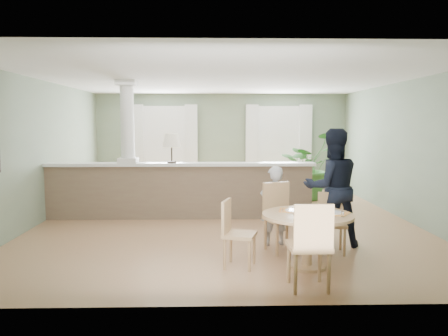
{
  "coord_description": "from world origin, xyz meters",
  "views": [
    {
      "loc": [
        -0.24,
        -8.33,
        1.88
      ],
      "look_at": [
        -0.06,
        -1.0,
        1.13
      ],
      "focal_mm": 35.0,
      "sensor_mm": 36.0,
      "label": 1
    }
  ],
  "objects_px": {
    "dining_table": "(308,225)",
    "chair_side": "(235,230)",
    "chair_far_man": "(331,219)",
    "child_person": "(274,206)",
    "chair_near": "(310,242)",
    "man_person": "(332,188)",
    "sofa": "(222,186)",
    "houseplant": "(308,166)",
    "chair_far_boy": "(280,213)"
  },
  "relations": [
    {
      "from": "dining_table",
      "to": "chair_far_boy",
      "type": "bearing_deg",
      "value": 107.5
    },
    {
      "from": "chair_near",
      "to": "houseplant",
      "type": "bearing_deg",
      "value": -103.65
    },
    {
      "from": "houseplant",
      "to": "chair_side",
      "type": "bearing_deg",
      "value": -112.12
    },
    {
      "from": "child_person",
      "to": "chair_far_boy",
      "type": "bearing_deg",
      "value": 86.99
    },
    {
      "from": "sofa",
      "to": "chair_near",
      "type": "relative_size",
      "value": 3.17
    },
    {
      "from": "child_person",
      "to": "chair_far_man",
      "type": "bearing_deg",
      "value": 142.45
    },
    {
      "from": "chair_side",
      "to": "man_person",
      "type": "bearing_deg",
      "value": -41.79
    },
    {
      "from": "chair_far_boy",
      "to": "chair_side",
      "type": "relative_size",
      "value": 1.13
    },
    {
      "from": "child_person",
      "to": "dining_table",
      "type": "bearing_deg",
      "value": 93.03
    },
    {
      "from": "child_person",
      "to": "man_person",
      "type": "bearing_deg",
      "value": 163.81
    },
    {
      "from": "child_person",
      "to": "man_person",
      "type": "xyz_separation_m",
      "value": [
        0.88,
        -0.06,
        0.29
      ]
    },
    {
      "from": "houseplant",
      "to": "chair_side",
      "type": "xyz_separation_m",
      "value": [
        -2.09,
        -5.14,
        -0.34
      ]
    },
    {
      "from": "sofa",
      "to": "chair_side",
      "type": "relative_size",
      "value": 3.62
    },
    {
      "from": "man_person",
      "to": "chair_far_boy",
      "type": "bearing_deg",
      "value": 10.69
    },
    {
      "from": "chair_far_man",
      "to": "chair_far_boy",
      "type": "bearing_deg",
      "value": 179.7
    },
    {
      "from": "houseplant",
      "to": "chair_near",
      "type": "distance_m",
      "value": 6.15
    },
    {
      "from": "dining_table",
      "to": "man_person",
      "type": "distance_m",
      "value": 1.21
    },
    {
      "from": "houseplant",
      "to": "child_person",
      "type": "bearing_deg",
      "value": -109.09
    },
    {
      "from": "dining_table",
      "to": "child_person",
      "type": "relative_size",
      "value": 0.96
    },
    {
      "from": "chair_far_man",
      "to": "man_person",
      "type": "height_order",
      "value": "man_person"
    },
    {
      "from": "chair_far_boy",
      "to": "chair_side",
      "type": "height_order",
      "value": "chair_far_boy"
    },
    {
      "from": "sofa",
      "to": "chair_side",
      "type": "height_order",
      "value": "sofa"
    },
    {
      "from": "dining_table",
      "to": "chair_far_man",
      "type": "height_order",
      "value": "chair_far_man"
    },
    {
      "from": "chair_far_man",
      "to": "chair_near",
      "type": "relative_size",
      "value": 0.86
    },
    {
      "from": "dining_table",
      "to": "child_person",
      "type": "height_order",
      "value": "child_person"
    },
    {
      "from": "dining_table",
      "to": "chair_near",
      "type": "relative_size",
      "value": 1.16
    },
    {
      "from": "sofa",
      "to": "man_person",
      "type": "distance_m",
      "value": 3.65
    },
    {
      "from": "dining_table",
      "to": "chair_side",
      "type": "distance_m",
      "value": 0.96
    },
    {
      "from": "dining_table",
      "to": "chair_far_man",
      "type": "xyz_separation_m",
      "value": [
        0.5,
        0.7,
        -0.09
      ]
    },
    {
      "from": "dining_table",
      "to": "child_person",
      "type": "bearing_deg",
      "value": 105.44
    },
    {
      "from": "houseplant",
      "to": "chair_far_man",
      "type": "xyz_separation_m",
      "value": [
        -0.64,
        -4.5,
        -0.35
      ]
    },
    {
      "from": "dining_table",
      "to": "man_person",
      "type": "bearing_deg",
      "value": 60.09
    },
    {
      "from": "chair_near",
      "to": "dining_table",
      "type": "bearing_deg",
      "value": -102.11
    },
    {
      "from": "chair_side",
      "to": "man_person",
      "type": "xyz_separation_m",
      "value": [
        1.54,
        0.95,
        0.41
      ]
    },
    {
      "from": "chair_far_man",
      "to": "chair_side",
      "type": "relative_size",
      "value": 0.98
    },
    {
      "from": "chair_far_boy",
      "to": "chair_side",
      "type": "xyz_separation_m",
      "value": [
        -0.71,
        -0.73,
        -0.07
      ]
    },
    {
      "from": "dining_table",
      "to": "chair_near",
      "type": "height_order",
      "value": "chair_near"
    },
    {
      "from": "sofa",
      "to": "houseplant",
      "type": "xyz_separation_m",
      "value": [
        2.17,
        0.94,
        0.36
      ]
    },
    {
      "from": "chair_far_boy",
      "to": "chair_side",
      "type": "distance_m",
      "value": 1.02
    },
    {
      "from": "dining_table",
      "to": "chair_near",
      "type": "xyz_separation_m",
      "value": [
        -0.15,
        -0.81,
        -0.01
      ]
    },
    {
      "from": "child_person",
      "to": "houseplant",
      "type": "bearing_deg",
      "value": -121.5
    },
    {
      "from": "houseplant",
      "to": "child_person",
      "type": "xyz_separation_m",
      "value": [
        -1.43,
        -4.13,
        -0.21
      ]
    },
    {
      "from": "chair_near",
      "to": "child_person",
      "type": "bearing_deg",
      "value": -87.21
    },
    {
      "from": "houseplant",
      "to": "chair_far_boy",
      "type": "relative_size",
      "value": 1.64
    },
    {
      "from": "chair_side",
      "to": "chair_far_boy",
      "type": "bearing_deg",
      "value": -27.62
    },
    {
      "from": "houseplant",
      "to": "man_person",
      "type": "height_order",
      "value": "man_person"
    },
    {
      "from": "sofa",
      "to": "child_person",
      "type": "bearing_deg",
      "value": -63.98
    },
    {
      "from": "chair_far_man",
      "to": "sofa",
      "type": "bearing_deg",
      "value": 120.0
    },
    {
      "from": "chair_far_man",
      "to": "man_person",
      "type": "relative_size",
      "value": 0.48
    },
    {
      "from": "chair_near",
      "to": "man_person",
      "type": "relative_size",
      "value": 0.56
    }
  ]
}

